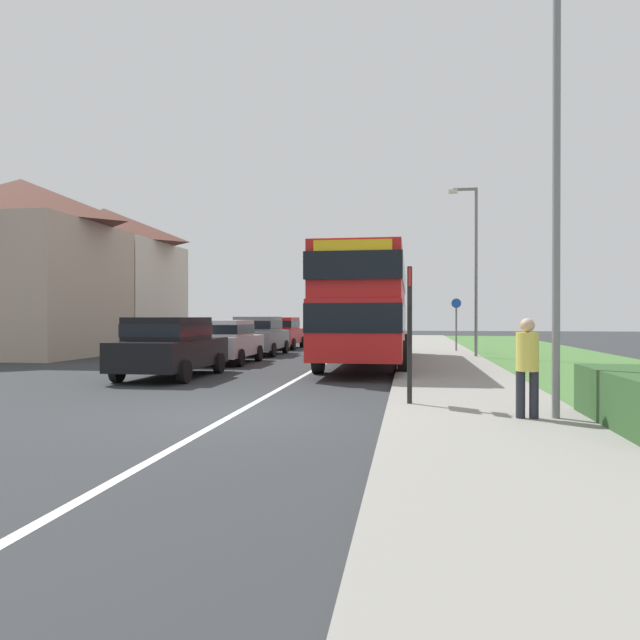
# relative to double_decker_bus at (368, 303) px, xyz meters

# --- Properties ---
(ground_plane) EXTENTS (120.00, 120.00, 0.00)m
(ground_plane) POSITION_rel_double_decker_bus_xyz_m (-1.57, -10.34, -2.14)
(ground_plane) COLOR #2D3033
(lane_marking_centre) EXTENTS (0.14, 60.00, 0.01)m
(lane_marking_centre) POSITION_rel_double_decker_bus_xyz_m (-1.57, -2.34, -2.14)
(lane_marking_centre) COLOR silver
(lane_marking_centre) RESTS_ON ground_plane
(pavement_near_side) EXTENTS (3.20, 68.00, 0.12)m
(pavement_near_side) POSITION_rel_double_decker_bus_xyz_m (2.63, -4.34, -2.08)
(pavement_near_side) COLOR gray
(pavement_near_side) RESTS_ON ground_plane
(grass_verge_seaward) EXTENTS (6.00, 68.00, 0.08)m
(grass_verge_seaward) POSITION_rel_double_decker_bus_xyz_m (6.93, -4.34, -2.10)
(grass_verge_seaward) COLOR #477538
(grass_verge_seaward) RESTS_ON ground_plane
(double_decker_bus) EXTENTS (2.80, 10.84, 3.70)m
(double_decker_bus) POSITION_rel_double_decker_bus_xyz_m (0.00, 0.00, 0.00)
(double_decker_bus) COLOR red
(double_decker_bus) RESTS_ON ground_plane
(parked_car_black) EXTENTS (2.01, 4.37, 1.67)m
(parked_car_black) POSITION_rel_double_decker_bus_xyz_m (-5.09, -4.81, -1.22)
(parked_car_black) COLOR black
(parked_car_black) RESTS_ON ground_plane
(parked_car_silver) EXTENTS (1.93, 3.96, 1.56)m
(parked_car_silver) POSITION_rel_double_decker_bus_xyz_m (-5.08, 0.08, -1.28)
(parked_car_silver) COLOR #B7B7BC
(parked_car_silver) RESTS_ON ground_plane
(parked_car_grey) EXTENTS (2.00, 4.08, 1.68)m
(parked_car_grey) POSITION_rel_double_decker_bus_xyz_m (-5.09, 4.78, -1.22)
(parked_car_grey) COLOR slate
(parked_car_grey) RESTS_ON ground_plane
(parked_car_red) EXTENTS (1.90, 4.13, 1.64)m
(parked_car_red) POSITION_rel_double_decker_bus_xyz_m (-5.20, 9.79, -1.24)
(parked_car_red) COLOR #B21E1E
(parked_car_red) RESTS_ON ground_plane
(pedestrian_at_stop) EXTENTS (0.34, 0.34, 1.67)m
(pedestrian_at_stop) POSITION_rel_double_decker_bus_xyz_m (3.23, -10.69, -1.17)
(pedestrian_at_stop) COLOR #23232D
(pedestrian_at_stop) RESTS_ON ground_plane
(bus_stop_sign) EXTENTS (0.09, 0.52, 2.60)m
(bus_stop_sign) POSITION_rel_double_decker_bus_xyz_m (1.43, -9.40, -0.60)
(bus_stop_sign) COLOR black
(bus_stop_sign) RESTS_ON ground_plane
(cycle_route_sign) EXTENTS (0.44, 0.08, 2.52)m
(cycle_route_sign) POSITION_rel_double_decker_bus_xyz_m (3.55, 7.35, -0.72)
(cycle_route_sign) COLOR slate
(cycle_route_sign) RESTS_ON ground_plane
(street_lamp_near) EXTENTS (1.14, 0.20, 7.88)m
(street_lamp_near) POSITION_rel_double_decker_bus_xyz_m (3.58, -10.60, 2.35)
(street_lamp_near) COLOR slate
(street_lamp_near) RESTS_ON ground_plane
(street_lamp_mid) EXTENTS (1.14, 0.20, 6.77)m
(street_lamp_mid) POSITION_rel_double_decker_bus_xyz_m (3.91, 3.61, 1.78)
(street_lamp_mid) COLOR slate
(street_lamp_mid) RESTS_ON ground_plane
(house_terrace_far_side) EXTENTS (6.95, 13.57, 7.57)m
(house_terrace_far_side) POSITION_rel_double_decker_bus_xyz_m (-15.00, 6.07, 1.64)
(house_terrace_far_side) COLOR tan
(house_terrace_far_side) RESTS_ON ground_plane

